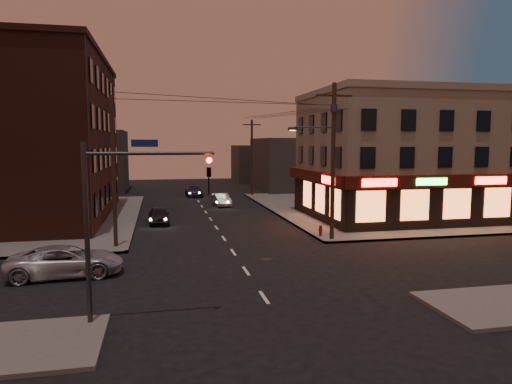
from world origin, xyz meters
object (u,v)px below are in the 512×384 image
object	(u,v)px
sedan_far	(194,191)
suv_cross	(66,261)
sedan_mid	(221,200)
fire_hydrant	(321,230)
sedan_near	(159,215)

from	to	relation	value
sedan_far	suv_cross	bearing A→B (deg)	-106.05
sedan_mid	sedan_far	xyz separation A→B (m)	(-2.14, 9.09, 0.03)
sedan_mid	sedan_far	size ratio (longest dim) A/B	0.84
sedan_far	fire_hydrant	xyz separation A→B (m)	(6.56, -26.14, -0.12)
sedan_near	sedan_far	distance (m)	18.67
sedan_mid	fire_hydrant	distance (m)	17.61
sedan_mid	sedan_far	bearing A→B (deg)	98.58
sedan_far	fire_hydrant	size ratio (longest dim) A/B	6.28
sedan_near	fire_hydrant	xyz separation A→B (m)	(10.64, -7.92, -0.12)
sedan_mid	sedan_far	world-z (taller)	sedan_far
suv_cross	sedan_far	xyz separation A→B (m)	(8.43, 32.00, -0.07)
suv_cross	fire_hydrant	bearing A→B (deg)	-72.39
suv_cross	sedan_far	world-z (taller)	suv_cross
suv_cross	sedan_mid	size ratio (longest dim) A/B	1.37
suv_cross	fire_hydrant	world-z (taller)	suv_cross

